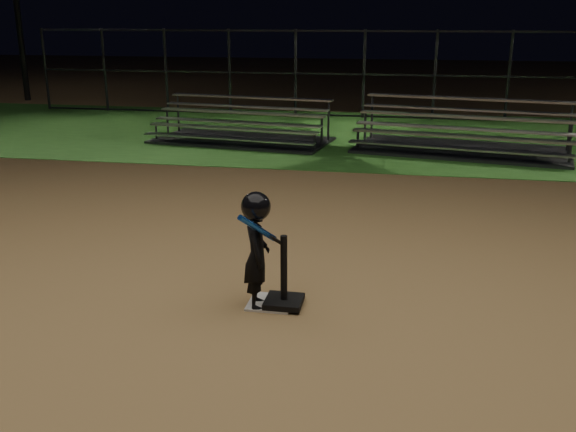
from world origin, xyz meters
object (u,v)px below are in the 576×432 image
object	(u,v)px
child_batter	(257,247)
bleacher_right	(461,142)
bleacher_left	(241,133)
home_plate	(270,303)
batting_tee	(284,292)

from	to	relation	value
child_batter	bleacher_right	world-z (taller)	child_batter
child_batter	bleacher_left	distance (m)	9.08
home_plate	bleacher_right	xyz separation A→B (m)	(2.49, 8.40, 0.22)
bleacher_left	bleacher_right	world-z (taller)	bleacher_right
home_plate	bleacher_left	world-z (taller)	bleacher_left
bleacher_right	child_batter	bearing A→B (deg)	-96.72
home_plate	bleacher_left	size ratio (longest dim) A/B	0.10
home_plate	child_batter	world-z (taller)	child_batter
bleacher_left	child_batter	bearing A→B (deg)	-66.06
home_plate	batting_tee	world-z (taller)	batting_tee
batting_tee	bleacher_left	bearing A→B (deg)	107.24
batting_tee	bleacher_right	world-z (taller)	bleacher_right
batting_tee	bleacher_left	distance (m)	9.10
home_plate	batting_tee	size ratio (longest dim) A/B	0.60
child_batter	bleacher_right	xyz separation A→B (m)	(2.61, 8.48, -0.42)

